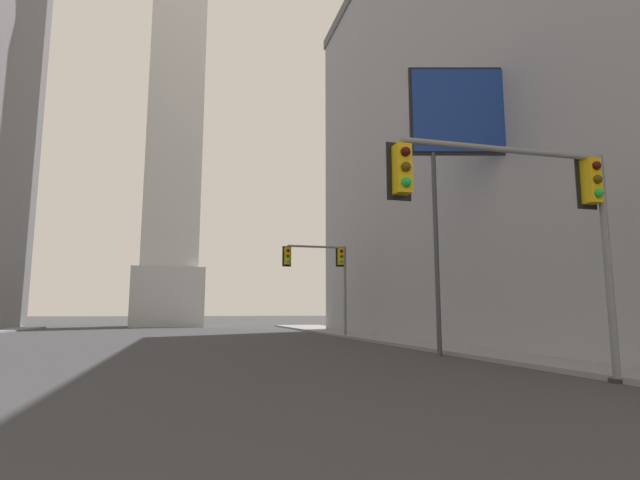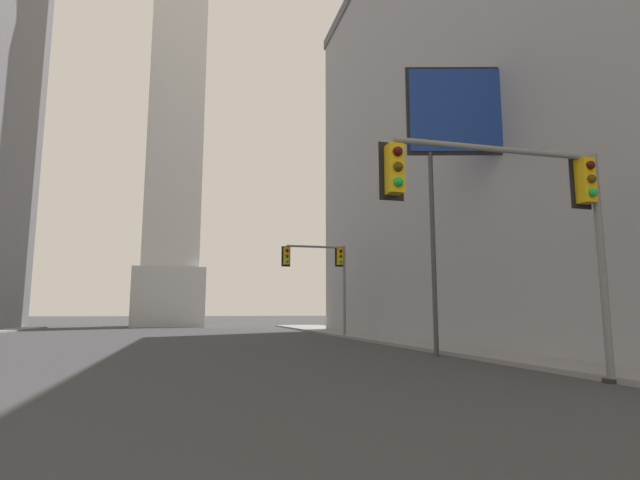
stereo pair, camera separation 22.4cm
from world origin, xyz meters
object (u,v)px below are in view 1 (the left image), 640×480
traffic_light_mid_right (325,267)px  billboard_sign (478,121)px  obelisk (179,74)px  traffic_light_near_right (535,201)px

traffic_light_mid_right → billboard_sign: billboard_sign is taller
traffic_light_mid_right → obelisk: bearing=111.1°
obelisk → traffic_light_near_right: bearing=-78.7°
obelisk → traffic_light_near_right: 56.35m
obelisk → traffic_light_near_right: (9.82, -49.14, -25.77)m
traffic_light_near_right → obelisk: bearing=101.3°
traffic_light_near_right → traffic_light_mid_right: traffic_light_mid_right is taller
obelisk → traffic_light_mid_right: size_ratio=10.59×
traffic_light_near_right → traffic_light_mid_right: bearing=87.9°
traffic_light_near_right → billboard_sign: size_ratio=0.51×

